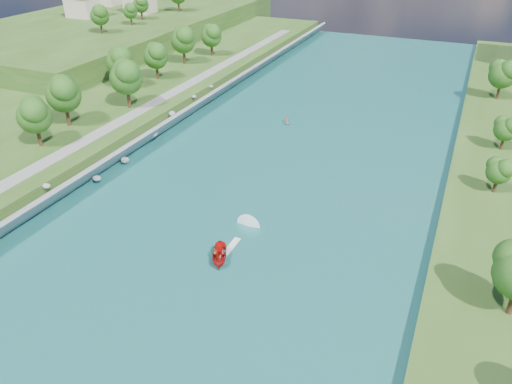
% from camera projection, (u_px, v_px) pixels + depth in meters
% --- Properties ---
extents(ground, '(260.00, 260.00, 0.00)m').
position_uv_depth(ground, '(193.00, 263.00, 63.17)').
color(ground, '#2D5119').
rests_on(ground, ground).
extents(river_water, '(55.00, 240.00, 0.10)m').
position_uv_depth(river_water, '(256.00, 192.00, 79.09)').
color(river_water, '#175853').
rests_on(river_water, ground).
extents(berm_west, '(45.00, 240.00, 3.50)m').
position_uv_depth(berm_west, '(18.00, 133.00, 95.65)').
color(berm_west, '#2D5119').
rests_on(berm_west, ground).
extents(ridge_west, '(60.00, 120.00, 9.00)m').
position_uv_depth(ridge_west, '(119.00, 29.00, 165.40)').
color(ridge_west, '#2D5119').
rests_on(ridge_west, ground).
extents(riprap_bank, '(3.95, 236.00, 4.05)m').
position_uv_depth(riprap_bank, '(119.00, 155.00, 86.86)').
color(riprap_bank, slate).
rests_on(riprap_bank, ground).
extents(riverside_path, '(3.00, 200.00, 0.10)m').
position_uv_depth(riverside_path, '(89.00, 139.00, 88.68)').
color(riverside_path, gray).
rests_on(riverside_path, berm_west).
extents(trees_west, '(18.54, 151.38, 12.14)m').
position_uv_depth(trees_west, '(10.00, 118.00, 82.74)').
color(trees_west, '#214512').
rests_on(trees_west, berm_west).
extents(trees_ridge, '(8.90, 44.04, 10.77)m').
position_uv_depth(trees_ridge, '(147.00, 4.00, 153.78)').
color(trees_ridge, '#214512').
rests_on(trees_ridge, ridge_west).
extents(motorboat, '(3.60, 19.30, 2.24)m').
position_uv_depth(motorboat, '(223.00, 251.00, 63.98)').
color(motorboat, red).
rests_on(motorboat, river_water).
extents(raft, '(3.47, 3.61, 1.59)m').
position_uv_depth(raft, '(287.00, 122.00, 104.22)').
color(raft, gray).
rests_on(raft, river_water).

